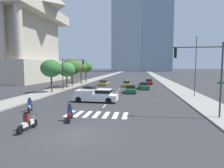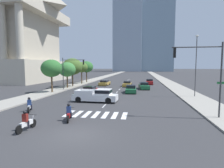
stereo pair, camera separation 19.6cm
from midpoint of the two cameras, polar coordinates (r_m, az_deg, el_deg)
The scene contains 26 objects.
ground_plane at distance 13.14m, azimuth -10.13°, elevation -14.96°, with size 800.00×800.00×0.00m, color #333335.
sidewalk_east at distance 42.60m, azimuth 19.15°, elevation -1.01°, with size 4.00×260.00×0.15m, color gray.
sidewalk_west at distance 44.79m, azimuth -12.06°, elevation -0.54°, with size 4.00×260.00×0.15m, color gray.
crosswalk_near at distance 18.10m, azimuth -4.55°, elevation -9.21°, with size 5.85×2.51×0.01m.
lane_divider_center at distance 45.46m, azimuth 3.56°, elevation -0.44°, with size 0.14×50.00×0.01m.
motorcycle_lead at distance 14.83m, azimuth -24.26°, elevation -10.62°, with size 0.70×2.09×1.49m.
motorcycle_trailing at distance 16.36m, azimuth -12.58°, elevation -8.79°, with size 0.81×2.04×1.49m.
motorcycle_third at distance 20.75m, azimuth -23.50°, elevation -6.12°, with size 1.08×1.94×1.49m.
pickup_truck at distance 24.27m, azimuth -4.24°, elevation -3.54°, with size 5.78×2.34×1.67m.
sedan_red_0 at distance 31.62m, azimuth -6.54°, elevation -1.93°, with size 2.09×4.64×1.26m.
sedan_gold_1 at distance 43.22m, azimuth 4.78°, elevation 0.01°, with size 1.90×4.63×1.24m.
sedan_gold_2 at distance 45.62m, azimuth -2.15°, elevation 0.33°, with size 2.25×4.67×1.29m.
sedan_red_3 at distance 49.16m, azimuth 11.44°, elevation 0.61°, with size 1.97×4.44×1.34m.
sedan_green_4 at distance 38.76m, azimuth 9.81°, elevation -0.58°, with size 2.27×4.93×1.35m.
sedan_green_5 at distance 32.90m, azimuth 5.90°, elevation -1.60°, with size 1.99×4.31×1.32m.
traffic_signal_near at distance 18.02m, azimuth 26.28°, elevation 4.74°, with size 4.41×0.28×6.45m.
traffic_signal_far at distance 36.63m, azimuth -12.23°, elevation 4.80°, with size 4.64×0.28×6.06m.
street_lamp_east at distance 30.21m, azimuth 24.32°, elevation 6.14°, with size 0.50×0.24×8.92m.
street_tree_nearest at distance 33.84m, azimuth -17.75°, elevation 4.53°, with size 3.53×3.53×5.60m.
street_tree_second at distance 40.13m, azimuth -13.36°, elevation 4.30°, with size 3.55×3.55×5.31m.
street_tree_third at distance 43.04m, azimuth -11.80°, elevation 5.19°, with size 4.37×4.37×6.26m.
street_tree_fourth at distance 49.29m, azimuth -9.10°, elevation 5.02°, with size 3.17×3.17×5.58m.
street_tree_fifth at distance 53.56m, azimuth -7.64°, elevation 5.18°, with size 3.73×3.73×5.93m.
war_memorial at distance 70.10m, azimuth -28.40°, elevation 17.49°, with size 28.64×28.64×39.13m.
office_tower_left_skyline at distance 191.71m, azimuth 4.87°, elevation 19.08°, with size 26.69×21.19×101.69m.
office_tower_center_skyline at distance 194.05m, azimuth 13.55°, elevation 15.24°, with size 28.99×26.57×78.22m.
Camera 2 is at (4.14, -11.64, 4.53)m, focal length 30.12 mm.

